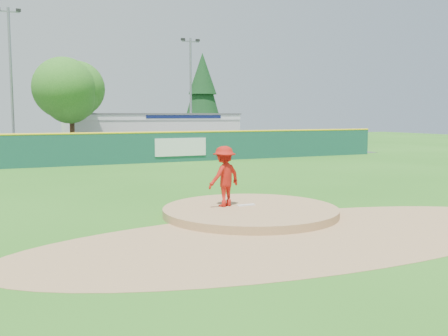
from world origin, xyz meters
name	(u,v)px	position (x,y,z in m)	size (l,w,h in m)	color
ground	(250,215)	(0.00, 0.00, 0.00)	(120.00, 120.00, 0.00)	#286B19
pitchers_mound	(250,215)	(0.00, 0.00, 0.00)	(5.50, 5.50, 0.50)	#9E774C
pitching_rubber	(246,205)	(0.00, 0.30, 0.27)	(0.60, 0.15, 0.04)	white
infield_dirt_arc	(304,236)	(0.00, -3.00, 0.01)	(15.40, 15.40, 0.01)	#9E774C
parking_lot	(95,154)	(0.00, 27.00, 0.01)	(44.00, 16.00, 0.02)	#38383A
pitcher	(224,176)	(-0.66, 0.52, 1.21)	(1.24, 0.71, 1.92)	#AD170E
van	(65,150)	(-2.97, 21.47, 0.75)	(2.43, 5.28, 1.47)	white
pool_building_grp	(150,131)	(6.00, 31.99, 1.66)	(15.20, 8.20, 3.31)	silver
fence_banners	(64,150)	(-3.46, 17.92, 1.00)	(18.66, 0.04, 1.20)	#5A0C1B
outfield_fence	(120,147)	(0.00, 18.00, 1.09)	(40.00, 0.14, 2.07)	#16493D
deciduous_tree	(71,96)	(-2.00, 25.00, 4.55)	(5.60, 5.60, 7.36)	#382314
conifer_tree	(203,92)	(13.00, 36.00, 5.54)	(4.40, 4.40, 9.50)	#382314
light_pole_left	(11,76)	(-6.00, 27.00, 6.05)	(1.75, 0.25, 11.00)	gray
light_pole_right	(191,88)	(9.00, 29.00, 5.54)	(1.75, 0.25, 10.00)	gray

